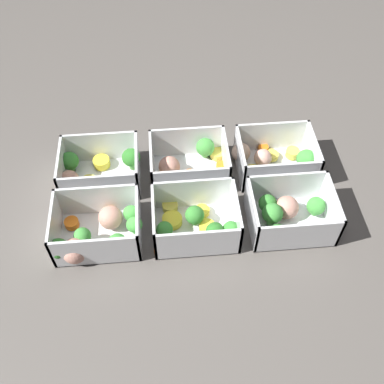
{
  "coord_description": "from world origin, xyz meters",
  "views": [
    {
      "loc": [
        -0.05,
        -0.55,
        0.71
      ],
      "look_at": [
        0.0,
        0.0,
        0.03
      ],
      "focal_mm": 42.0,
      "sensor_mm": 36.0,
      "label": 1
    }
  ],
  "objects_px": {
    "container_far_center": "(188,164)",
    "container_near_right": "(287,213)",
    "container_far_right": "(273,158)",
    "container_near_left": "(97,232)",
    "container_near_center": "(196,222)",
    "container_far_left": "(99,171)"
  },
  "relations": [
    {
      "from": "container_near_center",
      "to": "container_far_right",
      "type": "xyz_separation_m",
      "value": [
        0.18,
        0.15,
        -0.0
      ]
    },
    {
      "from": "container_near_left",
      "to": "container_far_right",
      "type": "distance_m",
      "value": 0.39
    },
    {
      "from": "container_near_center",
      "to": "container_near_right",
      "type": "xyz_separation_m",
      "value": [
        0.17,
        0.0,
        0.0
      ]
    },
    {
      "from": "container_far_center",
      "to": "container_far_right",
      "type": "height_order",
      "value": "same"
    },
    {
      "from": "container_near_center",
      "to": "container_far_center",
      "type": "relative_size",
      "value": 0.93
    },
    {
      "from": "container_near_right",
      "to": "container_far_center",
      "type": "distance_m",
      "value": 0.23
    },
    {
      "from": "container_near_left",
      "to": "container_near_center",
      "type": "height_order",
      "value": "same"
    },
    {
      "from": "container_near_right",
      "to": "container_far_center",
      "type": "xyz_separation_m",
      "value": [
        -0.18,
        0.14,
        -0.0
      ]
    },
    {
      "from": "container_near_left",
      "to": "container_far_right",
      "type": "xyz_separation_m",
      "value": [
        0.36,
        0.15,
        -0.0
      ]
    },
    {
      "from": "container_far_center",
      "to": "container_near_right",
      "type": "bearing_deg",
      "value": -39.14
    },
    {
      "from": "container_far_center",
      "to": "container_far_left",
      "type": "bearing_deg",
      "value": -178.58
    },
    {
      "from": "container_near_center",
      "to": "container_far_left",
      "type": "relative_size",
      "value": 0.93
    },
    {
      "from": "container_far_right",
      "to": "container_far_center",
      "type": "bearing_deg",
      "value": 179.94
    },
    {
      "from": "container_far_left",
      "to": "container_near_right",
      "type": "bearing_deg",
      "value": -21.09
    },
    {
      "from": "container_near_center",
      "to": "container_near_right",
      "type": "height_order",
      "value": "same"
    },
    {
      "from": "container_near_right",
      "to": "container_far_left",
      "type": "height_order",
      "value": "same"
    },
    {
      "from": "container_near_right",
      "to": "container_far_right",
      "type": "bearing_deg",
      "value": 89.07
    },
    {
      "from": "container_near_left",
      "to": "container_far_center",
      "type": "xyz_separation_m",
      "value": [
        0.18,
        0.15,
        -0.0
      ]
    },
    {
      "from": "container_near_left",
      "to": "container_near_center",
      "type": "distance_m",
      "value": 0.18
    },
    {
      "from": "container_far_left",
      "to": "container_far_center",
      "type": "relative_size",
      "value": 1.01
    },
    {
      "from": "container_far_right",
      "to": "container_far_left",
      "type": "bearing_deg",
      "value": -179.31
    },
    {
      "from": "container_near_left",
      "to": "container_far_right",
      "type": "bearing_deg",
      "value": 23.31
    }
  ]
}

